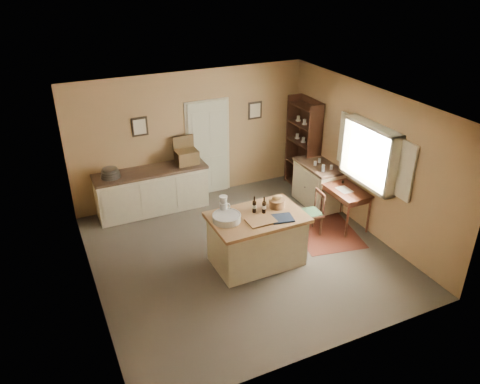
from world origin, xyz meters
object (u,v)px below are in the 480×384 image
object	(u,v)px
writing_desk	(346,194)
desk_chair	(310,214)
work_island	(256,238)
right_cabinet	(318,184)
sideboard	(152,189)
shelving_unit	(305,145)

from	to	relation	value
writing_desk	desk_chair	distance (m)	0.80
work_island	right_cabinet	bearing A→B (deg)	31.82
right_cabinet	work_island	bearing A→B (deg)	-147.52
work_island	writing_desk	size ratio (longest dim) A/B	1.69
work_island	right_cabinet	world-z (taller)	work_island
sideboard	right_cabinet	distance (m)	3.39
sideboard	right_cabinet	bearing A→B (deg)	-20.26
shelving_unit	desk_chair	bearing A→B (deg)	-117.74
writing_desk	sideboard	bearing A→B (deg)	146.50
sideboard	desk_chair	distance (m)	3.20
desk_chair	right_cabinet	xyz separation A→B (m)	(0.76, 0.92, 0.04)
writing_desk	right_cabinet	distance (m)	0.96
sideboard	right_cabinet	xyz separation A→B (m)	(3.18, -1.17, -0.02)
work_island	writing_desk	xyz separation A→B (m)	(2.09, 0.40, 0.19)
sideboard	shelving_unit	world-z (taller)	shelving_unit
desk_chair	writing_desk	bearing A→B (deg)	3.78
shelving_unit	sideboard	bearing A→B (deg)	173.94
work_island	desk_chair	bearing A→B (deg)	16.57
work_island	desk_chair	distance (m)	1.39
work_island	sideboard	size ratio (longest dim) A/B	0.70
work_island	sideboard	world-z (taller)	work_island
writing_desk	desk_chair	size ratio (longest dim) A/B	1.11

